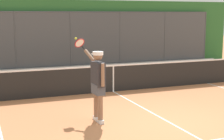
{
  "coord_description": "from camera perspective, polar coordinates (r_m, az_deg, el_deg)",
  "views": [
    {
      "loc": [
        4.49,
        7.27,
        2.71
      ],
      "look_at": [
        0.66,
        -2.4,
        1.05
      ],
      "focal_mm": 55.68,
      "sensor_mm": 36.0,
      "label": 1
    }
  ],
  "objects": [
    {
      "name": "ground_plane",
      "position": [
        8.97,
        9.74,
        -8.67
      ],
      "size": [
        60.0,
        60.0,
        0.0
      ],
      "primitive_type": "plane",
      "color": "#C67A4C"
    },
    {
      "name": "fence_backdrop",
      "position": [
        18.25,
        -7.33,
        5.86
      ],
      "size": [
        19.26,
        1.37,
        3.46
      ],
      "color": "#474C51",
      "rests_on": "ground"
    },
    {
      "name": "tennis_net",
      "position": [
        12.3,
        0.2,
        -1.31
      ],
      "size": [
        10.49,
        0.09,
        1.07
      ],
      "color": "#2D2D2D",
      "rests_on": "ground"
    },
    {
      "name": "tennis_player",
      "position": [
        8.76,
        -2.37,
        -1.64
      ],
      "size": [
        0.52,
        1.46,
        2.11
      ],
      "rotation": [
        0.0,
        0.0,
        -1.53
      ],
      "color": "silver",
      "rests_on": "ground"
    }
  ]
}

